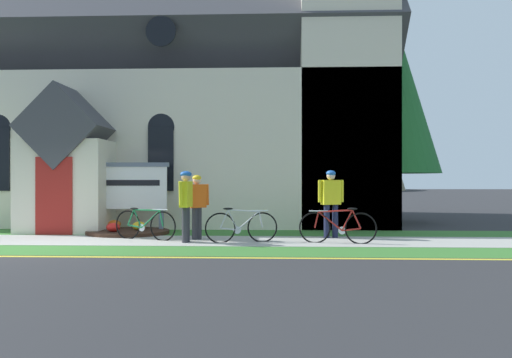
% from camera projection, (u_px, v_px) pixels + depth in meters
% --- Properties ---
extents(ground, '(140.00, 140.00, 0.00)m').
position_uv_depth(ground, '(88.00, 231.00, 15.57)').
color(ground, '#2B2B2D').
extents(sidewalk_slab, '(32.00, 2.19, 0.01)m').
position_uv_depth(sidewalk_slab, '(135.00, 240.00, 13.23)').
color(sidewalk_slab, '#A8A59E').
rests_on(sidewalk_slab, ground).
extents(grass_verge, '(32.00, 1.57, 0.01)m').
position_uv_depth(grass_verge, '(111.00, 250.00, 11.35)').
color(grass_verge, '#38722D').
rests_on(grass_verge, ground).
extents(church_lawn, '(24.00, 1.76, 0.01)m').
position_uv_depth(church_lawn, '(154.00, 232.00, 15.20)').
color(church_lawn, '#38722D').
rests_on(church_lawn, ground).
extents(curb_paint_stripe, '(28.00, 0.16, 0.01)m').
position_uv_depth(curb_paint_stripe, '(96.00, 257.00, 10.41)').
color(curb_paint_stripe, yellow).
rests_on(curb_paint_stripe, ground).
extents(church_building, '(14.66, 11.45, 13.10)m').
position_uv_depth(church_building, '(198.00, 98.00, 20.58)').
color(church_building, beige).
rests_on(church_building, ground).
extents(church_sign, '(2.07, 0.21, 1.97)m').
position_uv_depth(church_sign, '(132.00, 188.00, 15.27)').
color(church_sign, slate).
rests_on(church_sign, ground).
extents(flower_bed, '(2.24, 2.24, 0.34)m').
position_uv_depth(flower_bed, '(127.00, 231.00, 14.85)').
color(flower_bed, '#382319').
rests_on(flower_bed, ground).
extents(bicycle_yellow, '(1.79, 0.31, 0.85)m').
position_uv_depth(bicycle_yellow, '(338.00, 227.00, 12.65)').
color(bicycle_yellow, black).
rests_on(bicycle_yellow, ground).
extents(bicycle_red, '(1.67, 0.68, 0.81)m').
position_uv_depth(bicycle_red, '(145.00, 224.00, 13.39)').
color(bicycle_red, black).
rests_on(bicycle_red, ground).
extents(bicycle_green, '(1.70, 0.42, 0.84)m').
position_uv_depth(bicycle_green, '(241.00, 226.00, 12.85)').
color(bicycle_green, black).
rests_on(bicycle_green, ground).
extents(cyclist_in_orange_jersey, '(0.56, 0.49, 1.60)m').
position_uv_depth(cyclist_in_orange_jersey, '(197.00, 202.00, 13.43)').
color(cyclist_in_orange_jersey, '#2D2D33').
rests_on(cyclist_in_orange_jersey, ground).
extents(cyclist_in_blue_jersey, '(0.66, 0.36, 1.72)m').
position_uv_depth(cyclist_in_blue_jersey, '(331.00, 198.00, 13.78)').
color(cyclist_in_blue_jersey, '#191E38').
rests_on(cyclist_in_blue_jersey, ground).
extents(cyclist_in_green_jersey, '(0.29, 0.71, 1.69)m').
position_uv_depth(cyclist_in_green_jersey, '(186.00, 201.00, 12.78)').
color(cyclist_in_green_jersey, '#2D2D33').
rests_on(cyclist_in_green_jersey, ground).
extents(roadside_conifer, '(3.72, 3.72, 8.04)m').
position_uv_depth(roadside_conifer, '(386.00, 83.00, 18.90)').
color(roadside_conifer, '#4C3823').
rests_on(roadside_conifer, ground).
extents(distant_hill, '(71.64, 48.69, 21.14)m').
position_uv_depth(distant_hill, '(156.00, 190.00, 79.52)').
color(distant_hill, '#847A5B').
rests_on(distant_hill, ground).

